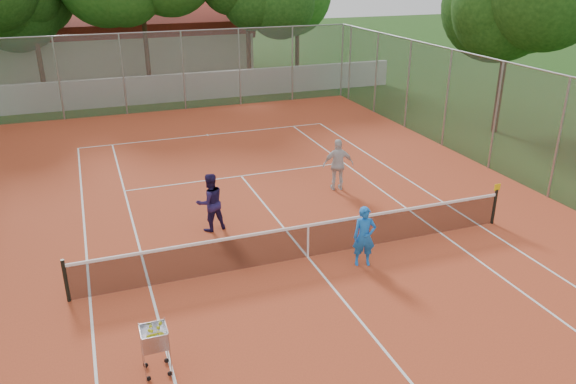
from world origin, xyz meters
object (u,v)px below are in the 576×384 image
object	(u,v)px
player_far_right	(338,165)
ball_hopper	(155,349)
player_near	(364,236)
player_far_left	(210,202)
tennis_net	(308,241)
clubhouse	(122,40)

from	to	relation	value
player_far_right	ball_hopper	distance (m)	10.12
player_near	ball_hopper	bearing A→B (deg)	-140.69
player_far_left	player_far_right	xyz separation A→B (m)	(4.75, 1.54, 0.03)
tennis_net	player_far_right	size ratio (longest dim) A/B	6.68
player_far_right	ball_hopper	bearing A→B (deg)	58.49
tennis_net	player_far_right	world-z (taller)	player_far_right
tennis_net	clubhouse	bearing A→B (deg)	93.95
tennis_net	player_far_right	xyz separation A→B (m)	(2.75, 4.05, 0.40)
tennis_net	player_far_right	bearing A→B (deg)	55.83
clubhouse	player_near	distance (m)	30.04
player_near	ball_hopper	distance (m)	6.03
tennis_net	player_near	world-z (taller)	player_near
player_far_left	player_near	bearing A→B (deg)	122.95
clubhouse	ball_hopper	distance (m)	32.27
ball_hopper	player_far_left	bearing A→B (deg)	81.50
clubhouse	player_far_left	world-z (taller)	clubhouse
player_far_left	player_far_right	bearing A→B (deg)	-172.84
player_near	player_far_left	size ratio (longest dim) A/B	0.92
tennis_net	player_near	distance (m)	1.49
player_near	player_far_left	distance (m)	4.62
tennis_net	player_far_left	bearing A→B (deg)	128.64
player_near	player_far_left	bearing A→B (deg)	150.53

